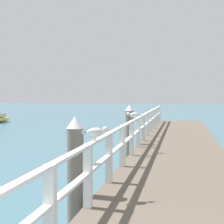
{
  "coord_description": "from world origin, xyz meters",
  "views": [
    {
      "loc": [
        0.11,
        -1.33,
        2.23
      ],
      "look_at": [
        -2.23,
        11.14,
        1.61
      ],
      "focal_mm": 60.3,
      "sensor_mm": 36.0,
      "label": 1
    }
  ],
  "objects_px": {
    "dock_piling_near": "(75,171)",
    "seagull_background": "(134,115)",
    "dock_piling_far": "(130,132)",
    "seagull_foreground": "(96,132)"
  },
  "relations": [
    {
      "from": "dock_piling_near",
      "to": "seagull_foreground",
      "type": "bearing_deg",
      "value": -21.57
    },
    {
      "from": "dock_piling_near",
      "to": "seagull_foreground",
      "type": "relative_size",
      "value": 4.39
    },
    {
      "from": "dock_piling_near",
      "to": "seagull_foreground",
      "type": "distance_m",
      "value": 0.8
    },
    {
      "from": "dock_piling_far",
      "to": "seagull_foreground",
      "type": "height_order",
      "value": "dock_piling_far"
    },
    {
      "from": "seagull_foreground",
      "to": "dock_piling_near",
      "type": "bearing_deg",
      "value": -145.1
    },
    {
      "from": "dock_piling_near",
      "to": "dock_piling_far",
      "type": "distance_m",
      "value": 6.56
    },
    {
      "from": "seagull_background",
      "to": "seagull_foreground",
      "type": "bearing_deg",
      "value": 167.24
    },
    {
      "from": "dock_piling_near",
      "to": "seagull_foreground",
      "type": "height_order",
      "value": "dock_piling_near"
    },
    {
      "from": "seagull_foreground",
      "to": "seagull_background",
      "type": "bearing_deg",
      "value": 146.65
    },
    {
      "from": "dock_piling_near",
      "to": "seagull_background",
      "type": "bearing_deg",
      "value": 85.6
    }
  ]
}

